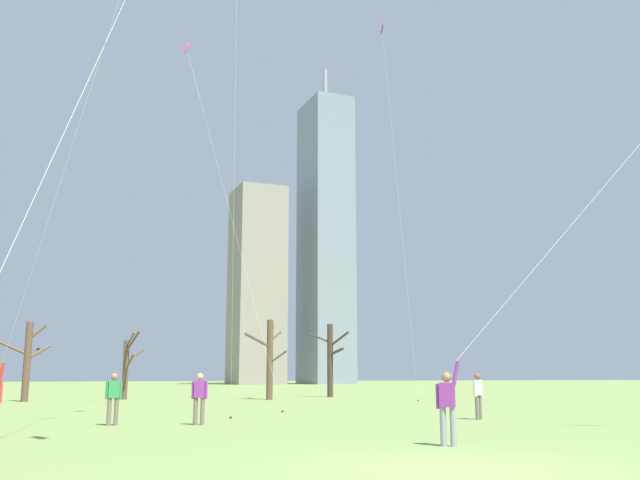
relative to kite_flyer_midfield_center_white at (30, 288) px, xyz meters
The scene contains 14 objects.
ground_plane 11.00m from the kite_flyer_midfield_center_white, 48.37° to the right, with size 400.00×400.00×0.00m, color #7A934C.
kite_flyer_midfield_center_white is the anchor object (origin of this frame).
kite_flyer_far_back_green 12.71m from the kite_flyer_midfield_center_white, 24.93° to the right, with size 10.46×3.77×13.47m.
bystander_watching_nearby 15.79m from the kite_flyer_midfield_center_white, 13.19° to the left, with size 0.46×0.34×1.62m.
bystander_strolling_midfield 6.45m from the kite_flyer_midfield_center_white, 63.03° to the left, with size 0.51×0.22×1.62m.
bystander_far_off_by_trees 7.36m from the kite_flyer_midfield_center_white, 40.16° to the left, with size 0.48×0.31×1.62m.
distant_kite_high_overhead_purple 40.58m from the kite_flyer_midfield_center_white, 48.00° to the left, with size 0.80×5.65×28.07m.
distant_kite_drifting_right_pink 21.10m from the kite_flyer_midfield_center_white, 65.52° to the left, with size 3.87×5.82×18.89m.
bare_tree_left_of_center 29.00m from the kite_flyer_midfield_center_white, 90.13° to the left, with size 3.36×1.29×4.81m.
bare_tree_right_of_center 31.45m from the kite_flyer_midfield_center_white, 78.80° to the left, with size 1.43×2.54×4.50m.
bare_tree_far_right_edge 30.72m from the kite_flyer_midfield_center_white, 61.20° to the left, with size 3.09×2.50×5.21m.
bare_tree_center 37.02m from the kite_flyer_midfield_center_white, 55.92° to the left, with size 2.29×2.58×5.33m.
skyline_tall_tower 116.05m from the kite_flyer_midfield_center_white, 70.51° to the left, with size 8.92×9.90×36.55m.
skyline_mid_tower_right 123.52m from the kite_flyer_midfield_center_white, 64.29° to the left, with size 7.95×11.78×63.72m.
Camera 1 is at (-6.76, -10.85, 1.54)m, focal length 40.01 mm.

